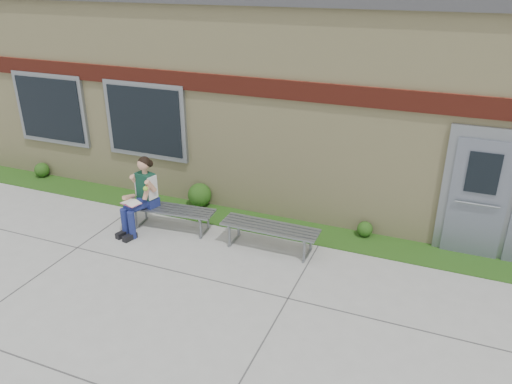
% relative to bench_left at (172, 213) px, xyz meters
% --- Properties ---
extents(ground, '(80.00, 80.00, 0.00)m').
position_rel_bench_left_xyz_m(ground, '(1.78, -1.78, -0.33)').
color(ground, '#9E9E99').
rests_on(ground, ground).
extents(grass_strip, '(16.00, 0.80, 0.02)m').
position_rel_bench_left_xyz_m(grass_strip, '(1.78, 0.82, -0.32)').
color(grass_strip, '#244412').
rests_on(grass_strip, ground).
extents(school_building, '(16.20, 6.22, 4.20)m').
position_rel_bench_left_xyz_m(school_building, '(1.78, 4.21, 1.77)').
color(school_building, beige).
rests_on(school_building, ground).
extents(bench_left, '(1.70, 0.61, 0.43)m').
position_rel_bench_left_xyz_m(bench_left, '(0.00, 0.00, 0.00)').
color(bench_left, slate).
rests_on(bench_left, ground).
extents(bench_right, '(1.75, 0.50, 0.45)m').
position_rel_bench_left_xyz_m(bench_right, '(2.00, 0.00, 0.02)').
color(bench_right, slate).
rests_on(bench_right, ground).
extents(girl, '(0.57, 0.95, 1.43)m').
position_rel_bench_left_xyz_m(girl, '(-0.51, -0.22, 0.39)').
color(girl, navy).
rests_on(girl, ground).
extents(shrub_west, '(0.34, 0.34, 0.34)m').
position_rel_bench_left_xyz_m(shrub_west, '(-4.22, 1.07, -0.14)').
color(shrub_west, '#244412').
rests_on(shrub_west, grass_strip).
extents(shrub_mid, '(0.49, 0.49, 0.49)m').
position_rel_bench_left_xyz_m(shrub_mid, '(0.03, 1.07, -0.07)').
color(shrub_mid, '#244412').
rests_on(shrub_mid, grass_strip).
extents(shrub_east, '(0.29, 0.29, 0.29)m').
position_rel_bench_left_xyz_m(shrub_east, '(3.49, 1.07, -0.17)').
color(shrub_east, '#244412').
rests_on(shrub_east, grass_strip).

